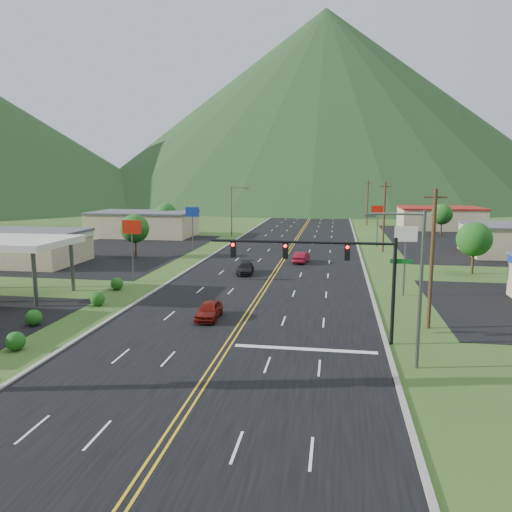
# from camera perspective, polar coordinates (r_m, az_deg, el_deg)

# --- Properties ---
(ground) EXTENTS (500.00, 500.00, 0.00)m
(ground) POSITION_cam_1_polar(r_m,az_deg,el_deg) (22.32, -10.28, -20.15)
(ground) COLOR #284217
(ground) RESTS_ON ground
(road) EXTENTS (20.00, 460.00, 0.04)m
(road) POSITION_cam_1_polar(r_m,az_deg,el_deg) (22.32, -10.28, -20.15)
(road) COLOR black
(road) RESTS_ON ground
(curb_east) EXTENTS (0.30, 460.00, 0.14)m
(curb_east) POSITION_cam_1_polar(r_m,az_deg,el_deg) (21.55, 18.28, -21.63)
(curb_east) COLOR gray
(curb_east) RESTS_ON ground
(traffic_signal) EXTENTS (13.10, 0.43, 7.00)m
(traffic_signal) POSITION_cam_1_polar(r_m,az_deg,el_deg) (32.76, 8.58, -0.70)
(traffic_signal) COLOR black
(traffic_signal) RESTS_ON ground
(streetlight_east) EXTENTS (3.28, 0.25, 9.00)m
(streetlight_east) POSITION_cam_1_polar(r_m,az_deg,el_deg) (29.20, 17.74, -2.53)
(streetlight_east) COLOR #59595E
(streetlight_east) RESTS_ON ground
(streetlight_west) EXTENTS (3.28, 0.25, 9.00)m
(streetlight_west) POSITION_cam_1_polar(r_m,az_deg,el_deg) (90.38, -2.63, 5.51)
(streetlight_west) COLOR #59595E
(streetlight_west) RESTS_ON ground
(gas_canopy) EXTENTS (10.00, 8.00, 5.30)m
(gas_canopy) POSITION_cam_1_polar(r_m,az_deg,el_deg) (49.85, -26.14, 1.29)
(gas_canopy) COLOR white
(gas_canopy) RESTS_ON ground
(building_west_mid) EXTENTS (14.40, 10.40, 4.10)m
(building_west_mid) POSITION_cam_1_polar(r_m,az_deg,el_deg) (68.87, -25.17, 1.09)
(building_west_mid) COLOR #C4B488
(building_west_mid) RESTS_ON ground
(building_west_far) EXTENTS (18.40, 11.40, 4.50)m
(building_west_far) POSITION_cam_1_polar(r_m,az_deg,el_deg) (93.42, -12.74, 3.62)
(building_west_far) COLOR #C4B488
(building_west_far) RESTS_ON ground
(building_east_far) EXTENTS (16.40, 12.40, 4.50)m
(building_east_far) POSITION_cam_1_polar(r_m,az_deg,el_deg) (110.70, 20.26, 4.11)
(building_east_far) COLOR #C4B488
(building_east_far) RESTS_ON ground
(pole_sign_west_a) EXTENTS (2.00, 0.18, 6.40)m
(pole_sign_west_a) POSITION_cam_1_polar(r_m,az_deg,el_deg) (52.88, -14.01, 2.55)
(pole_sign_west_a) COLOR #59595E
(pole_sign_west_a) RESTS_ON ground
(pole_sign_west_b) EXTENTS (2.00, 0.18, 6.40)m
(pole_sign_west_b) POSITION_cam_1_polar(r_m,az_deg,el_deg) (73.52, -7.28, 4.52)
(pole_sign_west_b) COLOR #59595E
(pole_sign_west_b) RESTS_ON ground
(pole_sign_east_a) EXTENTS (2.00, 0.18, 6.40)m
(pole_sign_east_a) POSITION_cam_1_polar(r_m,az_deg,el_deg) (47.08, 16.74, 1.65)
(pole_sign_east_a) COLOR #59595E
(pole_sign_east_a) RESTS_ON ground
(pole_sign_east_b) EXTENTS (2.00, 0.18, 6.40)m
(pole_sign_east_b) POSITION_cam_1_polar(r_m,az_deg,el_deg) (78.76, 13.74, 4.64)
(pole_sign_east_b) COLOR #59595E
(pole_sign_east_b) RESTS_ON ground
(tree_west_a) EXTENTS (3.84, 3.84, 5.82)m
(tree_west_a) POSITION_cam_1_polar(r_m,az_deg,el_deg) (69.06, -13.69, 3.07)
(tree_west_a) COLOR #382314
(tree_west_a) RESTS_ON ground
(tree_west_b) EXTENTS (3.84, 3.84, 5.82)m
(tree_west_b) POSITION_cam_1_polar(r_m,az_deg,el_deg) (95.97, -10.22, 4.82)
(tree_west_b) COLOR #382314
(tree_west_b) RESTS_ON ground
(tree_east_a) EXTENTS (3.84, 3.84, 5.82)m
(tree_east_a) POSITION_cam_1_polar(r_m,az_deg,el_deg) (60.66, 23.67, 1.76)
(tree_east_a) COLOR #382314
(tree_east_a) RESTS_ON ground
(tree_east_b) EXTENTS (3.84, 3.84, 5.82)m
(tree_east_b) POSITION_cam_1_polar(r_m,az_deg,el_deg) (98.45, 20.48, 4.49)
(tree_east_b) COLOR #382314
(tree_east_b) RESTS_ON ground
(utility_pole_a) EXTENTS (1.60, 0.28, 10.00)m
(utility_pole_a) POSITION_cam_1_polar(r_m,az_deg,el_deg) (37.36, 19.47, -0.23)
(utility_pole_a) COLOR #382314
(utility_pole_a) RESTS_ON ground
(utility_pole_b) EXTENTS (1.60, 0.28, 10.00)m
(utility_pole_b) POSITION_cam_1_polar(r_m,az_deg,el_deg) (73.83, 14.43, 4.38)
(utility_pole_b) COLOR #382314
(utility_pole_b) RESTS_ON ground
(utility_pole_c) EXTENTS (1.60, 0.28, 10.00)m
(utility_pole_c) POSITION_cam_1_polar(r_m,az_deg,el_deg) (113.64, 12.63, 6.02)
(utility_pole_c) COLOR #382314
(utility_pole_c) RESTS_ON ground
(utility_pole_d) EXTENTS (1.60, 0.28, 10.00)m
(utility_pole_d) POSITION_cam_1_polar(r_m,az_deg,el_deg) (153.55, 11.76, 6.80)
(utility_pole_d) COLOR #382314
(utility_pole_d) RESTS_ON ground
(mountain_n) EXTENTS (220.00, 220.00, 85.00)m
(mountain_n) POSITION_cam_1_polar(r_m,az_deg,el_deg) (240.48, 7.80, 16.61)
(mountain_n) COLOR #1F3E1C
(mountain_n) RESTS_ON ground
(car_red_near) EXTENTS (1.70, 4.05, 1.37)m
(car_red_near) POSITION_cam_1_polar(r_m,az_deg,el_deg) (38.51, -5.40, -6.24)
(car_red_near) COLOR maroon
(car_red_near) RESTS_ON ground
(car_dark_mid) EXTENTS (2.04, 4.35, 1.23)m
(car_dark_mid) POSITION_cam_1_polar(r_m,az_deg,el_deg) (55.75, -1.23, -1.47)
(car_dark_mid) COLOR black
(car_dark_mid) RESTS_ON ground
(car_red_far) EXTENTS (2.01, 4.33, 1.38)m
(car_red_far) POSITION_cam_1_polar(r_m,az_deg,el_deg) (63.17, 5.21, -0.18)
(car_red_far) COLOR maroon
(car_red_far) RESTS_ON ground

